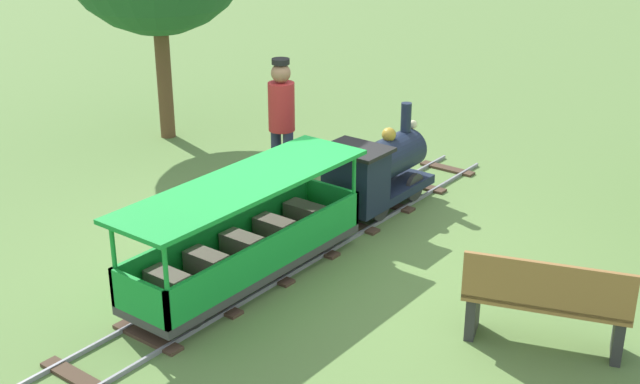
% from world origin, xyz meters
% --- Properties ---
extents(ground_plane, '(60.00, 60.00, 0.00)m').
position_xyz_m(ground_plane, '(0.00, 0.00, 0.00)').
color(ground_plane, '#608442').
extents(track, '(0.72, 6.40, 0.04)m').
position_xyz_m(track, '(0.00, -0.09, 0.02)').
color(track, gray).
rests_on(track, ground_plane).
extents(locomotive, '(0.68, 1.45, 1.07)m').
position_xyz_m(locomotive, '(0.00, 1.12, 0.49)').
color(locomotive, '#192338').
rests_on(locomotive, ground_plane).
extents(passenger_car, '(0.78, 2.70, 0.97)m').
position_xyz_m(passenger_car, '(0.00, -0.99, 0.42)').
color(passenger_car, '#3F3F3F').
rests_on(passenger_car, ground_plane).
extents(conductor_person, '(0.30, 0.30, 1.62)m').
position_xyz_m(conductor_person, '(-1.10, 0.84, 0.96)').
color(conductor_person, '#282D47').
rests_on(conductor_person, ground_plane).
extents(park_bench, '(1.36, 0.80, 0.82)m').
position_xyz_m(park_bench, '(2.62, -0.37, 0.42)').
color(park_bench, olive).
rests_on(park_bench, ground_plane).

